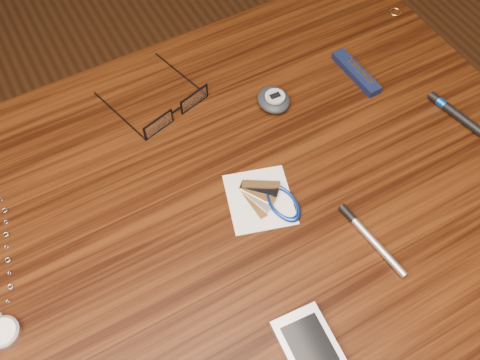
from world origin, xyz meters
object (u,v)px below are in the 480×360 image
at_px(desk, 218,255).
at_px(pedometer, 274,100).
at_px(pocket_watch, 3,328).
at_px(pda_phone, 315,357).
at_px(silver_pen, 367,234).
at_px(eyeglasses, 173,109).
at_px(pocket_knife, 356,73).
at_px(notepad_keys, 271,200).

bearing_deg(desk, pedometer, 39.00).
relative_size(pocket_watch, pda_phone, 2.06).
bearing_deg(pocket_watch, silver_pen, -13.63).
height_order(desk, pocket_watch, pocket_watch).
relative_size(eyeglasses, pocket_knife, 1.54).
bearing_deg(pedometer, silver_pen, -92.17).
bearing_deg(eyeglasses, pocket_watch, -147.86).
xyz_separation_m(pda_phone, pedometer, (0.16, 0.35, 0.00)).
distance_m(pda_phone, silver_pen, 0.18).
height_order(desk, eyeglasses, eyeglasses).
distance_m(pocket_watch, notepad_keys, 0.37).
height_order(pda_phone, silver_pen, pda_phone).
bearing_deg(pocket_watch, desk, 0.67).
xyz_separation_m(eyeglasses, pocket_watch, (-0.32, -0.20, -0.01)).
distance_m(pedometer, notepad_keys, 0.18).
bearing_deg(pedometer, pocket_watch, -162.57).
distance_m(pedometer, silver_pen, 0.25).
bearing_deg(pda_phone, pedometer, 66.00).
distance_m(desk, pda_phone, 0.24).
height_order(eyeglasses, notepad_keys, eyeglasses).
height_order(pocket_watch, notepad_keys, same).
bearing_deg(pocket_knife, pedometer, 174.91).
bearing_deg(pocket_watch, notepad_keys, -0.53).
xyz_separation_m(eyeglasses, pda_phone, (-0.01, -0.41, -0.00)).
bearing_deg(pocket_knife, notepad_keys, -150.52).
bearing_deg(notepad_keys, silver_pen, -51.91).
height_order(desk, pedometer, pedometer).
distance_m(pedometer, pocket_knife, 0.15).
relative_size(eyeglasses, pda_phone, 1.34).
height_order(eyeglasses, silver_pen, eyeglasses).
xyz_separation_m(pedometer, pocket_knife, (0.15, -0.01, -0.00)).
relative_size(pedometer, pocket_knife, 0.58).
distance_m(eyeglasses, notepad_keys, 0.21).
bearing_deg(silver_pen, pocket_watch, 166.37).
bearing_deg(desk, eyeglasses, 80.90).
bearing_deg(silver_pen, pda_phone, -146.14).
bearing_deg(pda_phone, silver_pen, 33.86).
xyz_separation_m(desk, pocket_knife, (0.32, 0.13, 0.11)).
xyz_separation_m(pda_phone, pocket_knife, (0.30, 0.34, -0.00)).
relative_size(desk, pedometer, 16.82).
height_order(pedometer, silver_pen, pedometer).
distance_m(pda_phone, notepad_keys, 0.22).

